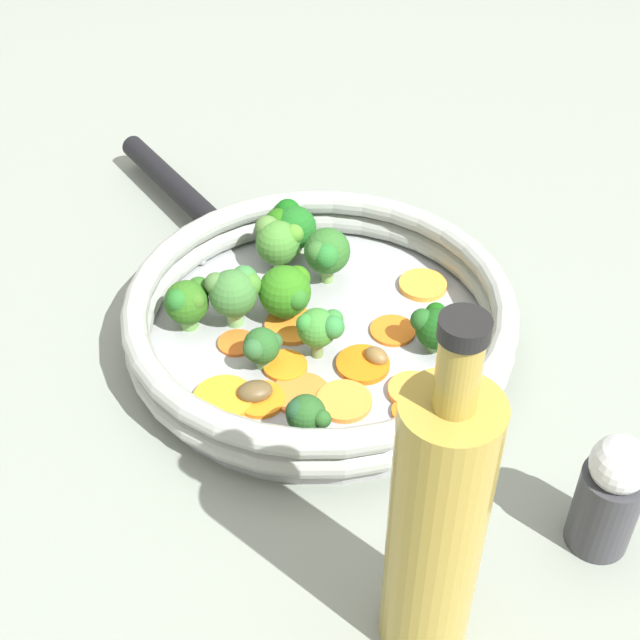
# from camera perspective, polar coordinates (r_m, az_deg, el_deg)

# --- Properties ---
(ground_plane) EXTENTS (4.00, 4.00, 0.00)m
(ground_plane) POSITION_cam_1_polar(r_m,az_deg,el_deg) (0.76, 0.00, -1.61)
(ground_plane) COLOR gray
(skillet) EXTENTS (0.30, 0.30, 0.01)m
(skillet) POSITION_cam_1_polar(r_m,az_deg,el_deg) (0.76, 0.00, -1.24)
(skillet) COLOR #939699
(skillet) RESTS_ON ground_plane
(skillet_rim_wall) EXTENTS (0.33, 0.33, 0.04)m
(skillet_rim_wall) POSITION_cam_1_polar(r_m,az_deg,el_deg) (0.74, 0.00, 0.39)
(skillet_rim_wall) COLOR #969B94
(skillet_rim_wall) RESTS_ON skillet
(skillet_handle) EXTENTS (0.17, 0.15, 0.02)m
(skillet_handle) POSITION_cam_1_polar(r_m,az_deg,el_deg) (0.92, -9.15, 8.35)
(skillet_handle) COLOR black
(skillet_handle) RESTS_ON skillet
(skillet_rivet_left) EXTENTS (0.01, 0.01, 0.01)m
(skillet_rivet_left) POSITION_cam_1_polar(r_m,az_deg,el_deg) (0.86, -3.49, 5.43)
(skillet_rivet_left) COLOR #97959D
(skillet_rivet_left) RESTS_ON skillet
(skillet_rivet_right) EXTENTS (0.01, 0.01, 0.01)m
(skillet_rivet_right) POSITION_cam_1_polar(r_m,az_deg,el_deg) (0.83, -7.59, 3.79)
(skillet_rivet_right) COLOR #919398
(skillet_rivet_right) RESTS_ON skillet
(carrot_slice_0) EXTENTS (0.06, 0.06, 0.00)m
(carrot_slice_0) POSITION_cam_1_polar(r_m,az_deg,el_deg) (0.72, 2.76, -2.86)
(carrot_slice_0) COLOR orange
(carrot_slice_0) RESTS_ON skillet
(carrot_slice_1) EXTENTS (0.06, 0.06, 0.00)m
(carrot_slice_1) POSITION_cam_1_polar(r_m,az_deg,el_deg) (0.70, -1.23, -4.73)
(carrot_slice_1) COLOR orange
(carrot_slice_1) RESTS_ON skillet
(carrot_slice_2) EXTENTS (0.04, 0.04, 0.00)m
(carrot_slice_2) POSITION_cam_1_polar(r_m,az_deg,el_deg) (0.75, -5.36, -1.47)
(carrot_slice_2) COLOR orange
(carrot_slice_2) RESTS_ON skillet
(carrot_slice_3) EXTENTS (0.06, 0.06, 0.01)m
(carrot_slice_3) POSITION_cam_1_polar(r_m,az_deg,el_deg) (0.70, 6.00, -4.54)
(carrot_slice_3) COLOR orange
(carrot_slice_3) RESTS_ON skillet
(carrot_slice_4) EXTENTS (0.05, 0.05, 0.00)m
(carrot_slice_4) POSITION_cam_1_polar(r_m,az_deg,el_deg) (0.76, 4.68, -0.67)
(carrot_slice_4) COLOR orange
(carrot_slice_4) RESTS_ON skillet
(carrot_slice_5) EXTENTS (0.05, 0.05, 0.00)m
(carrot_slice_5) POSITION_cam_1_polar(r_m,az_deg,el_deg) (0.72, -2.24, -2.96)
(carrot_slice_5) COLOR orange
(carrot_slice_5) RESTS_ON skillet
(carrot_slice_6) EXTENTS (0.07, 0.07, 0.00)m
(carrot_slice_6) POSITION_cam_1_polar(r_m,az_deg,el_deg) (0.76, -1.81, -0.36)
(carrot_slice_6) COLOR orange
(carrot_slice_6) RESTS_ON skillet
(carrot_slice_7) EXTENTS (0.04, 0.04, 0.00)m
(carrot_slice_7) POSITION_cam_1_polar(r_m,az_deg,el_deg) (0.69, 5.77, -5.88)
(carrot_slice_7) COLOR orange
(carrot_slice_7) RESTS_ON skillet
(carrot_slice_8) EXTENTS (0.06, 0.06, 0.01)m
(carrot_slice_8) POSITION_cam_1_polar(r_m,az_deg,el_deg) (0.80, 6.60, 2.24)
(carrot_slice_8) COLOR orange
(carrot_slice_8) RESTS_ON skillet
(carrot_slice_9) EXTENTS (0.05, 0.05, 0.00)m
(carrot_slice_9) POSITION_cam_1_polar(r_m,az_deg,el_deg) (0.70, -3.84, -5.09)
(carrot_slice_9) COLOR orange
(carrot_slice_9) RESTS_ON skillet
(carrot_slice_10) EXTENTS (0.06, 0.06, 0.01)m
(carrot_slice_10) POSITION_cam_1_polar(r_m,az_deg,el_deg) (0.70, -6.19, -5.02)
(carrot_slice_10) COLOR orange
(carrot_slice_10) RESTS_ON skillet
(carrot_slice_11) EXTENTS (0.06, 0.06, 0.00)m
(carrot_slice_11) POSITION_cam_1_polar(r_m,az_deg,el_deg) (0.69, 1.55, -5.22)
(carrot_slice_11) COLOR orange
(carrot_slice_11) RESTS_ON skillet
(broccoli_floret_0) EXTENTS (0.03, 0.04, 0.05)m
(broccoli_floret_0) POSITION_cam_1_polar(r_m,az_deg,el_deg) (0.71, 0.11, -0.48)
(broccoli_floret_0) COLOR olive
(broccoli_floret_0) RESTS_ON skillet
(broccoli_floret_1) EXTENTS (0.04, 0.04, 0.04)m
(broccoli_floret_1) POSITION_cam_1_polar(r_m,az_deg,el_deg) (0.75, -8.42, 1.35)
(broccoli_floret_1) COLOR #639545
(broccoli_floret_1) RESTS_ON skillet
(broccoli_floret_2) EXTENTS (0.03, 0.03, 0.04)m
(broccoli_floret_2) POSITION_cam_1_polar(r_m,az_deg,el_deg) (0.65, -0.61, -6.14)
(broccoli_floret_2) COLOR #8DAE6B
(broccoli_floret_2) RESTS_ON skillet
(broccoli_floret_3) EXTENTS (0.03, 0.03, 0.04)m
(broccoli_floret_3) POSITION_cam_1_polar(r_m,az_deg,el_deg) (0.71, -3.77, -1.71)
(broccoli_floret_3) COLOR #638C55
(broccoli_floret_3) RESTS_ON skillet
(broccoli_floret_4) EXTENTS (0.05, 0.05, 0.05)m
(broccoli_floret_4) POSITION_cam_1_polar(r_m,az_deg,el_deg) (0.83, -1.91, 6.07)
(broccoli_floret_4) COLOR #7EA755
(broccoli_floret_4) RESTS_ON skillet
(broccoli_floret_5) EXTENTS (0.04, 0.05, 0.05)m
(broccoli_floret_5) POSITION_cam_1_polar(r_m,az_deg,el_deg) (0.81, -2.77, 5.15)
(broccoli_floret_5) COLOR #80A666
(broccoli_floret_5) RESTS_ON skillet
(broccoli_floret_6) EXTENTS (0.04, 0.04, 0.04)m
(broccoli_floret_6) POSITION_cam_1_polar(r_m,az_deg,el_deg) (0.73, 7.36, -0.34)
(broccoli_floret_6) COLOR #759F5B
(broccoli_floret_6) RESTS_ON skillet
(broccoli_floret_7) EXTENTS (0.05, 0.04, 0.05)m
(broccoli_floret_7) POSITION_cam_1_polar(r_m,az_deg,el_deg) (0.79, 0.30, 4.36)
(broccoli_floret_7) COLOR #729F4F
(broccoli_floret_7) RESTS_ON skillet
(broccoli_floret_8) EXTENTS (0.05, 0.04, 0.05)m
(broccoli_floret_8) POSITION_cam_1_polar(r_m,az_deg,el_deg) (0.75, -2.13, 1.85)
(broccoli_floret_8) COLOR #82B565
(broccoli_floret_8) RESTS_ON skillet
(broccoli_floret_9) EXTENTS (0.04, 0.05, 0.05)m
(broccoli_floret_9) POSITION_cam_1_polar(r_m,az_deg,el_deg) (0.75, -5.46, 1.86)
(broccoli_floret_9) COLOR #7DB56A
(broccoli_floret_9) RESTS_ON skillet
(mushroom_piece_0) EXTENTS (0.03, 0.03, 0.01)m
(mushroom_piece_0) POSITION_cam_1_polar(r_m,az_deg,el_deg) (0.72, 3.61, -2.32)
(mushroom_piece_0) COLOR brown
(mushroom_piece_0) RESTS_ON skillet
(mushroom_piece_1) EXTENTS (0.04, 0.03, 0.01)m
(mushroom_piece_1) POSITION_cam_1_polar(r_m,az_deg,el_deg) (0.79, -5.19, 2.03)
(mushroom_piece_1) COLOR brown
(mushroom_piece_1) RESTS_ON skillet
(mushroom_piece_2) EXTENTS (0.03, 0.03, 0.01)m
(mushroom_piece_2) POSITION_cam_1_polar(r_m,az_deg,el_deg) (0.70, -4.19, -4.58)
(mushroom_piece_2) COLOR brown
(mushroom_piece_2) RESTS_ON skillet
(salt_shaker) EXTENTS (0.04, 0.04, 0.10)m
(salt_shaker) POSITION_cam_1_polar(r_m,az_deg,el_deg) (0.62, 18.04, -10.61)
(salt_shaker) COLOR #333338
(salt_shaker) RESTS_ON ground_plane
(oil_bottle) EXTENTS (0.05, 0.05, 0.26)m
(oil_bottle) POSITION_cam_1_polar(r_m,az_deg,el_deg) (0.51, 7.46, -12.93)
(oil_bottle) COLOR olive
(oil_bottle) RESTS_ON ground_plane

